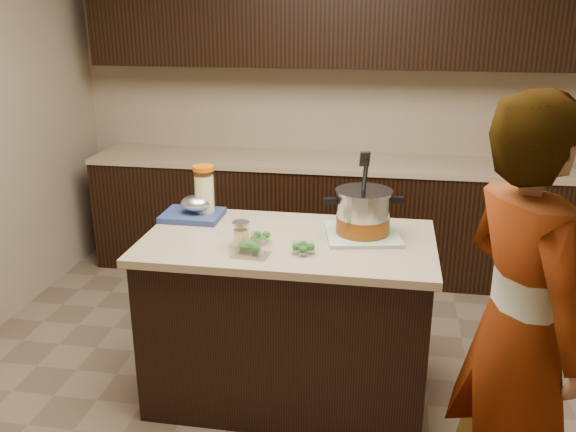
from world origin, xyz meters
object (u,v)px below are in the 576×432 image
Objects in this scene: lemonade_pitcher at (205,194)px; person at (518,330)px; island at (288,318)px; stock_pot at (363,215)px.

person is at bearing -33.17° from lemonade_pitcher.
stock_pot is at bearing 14.90° from island.
island is 5.11× the size of lemonade_pitcher.
lemonade_pitcher is at bearing 31.91° from person.
person reaches higher than island.
person is (0.61, -0.81, -0.14)m from stock_pot.
person is at bearing -65.79° from stock_pot.
stock_pot is at bearing -10.17° from lemonade_pitcher.
stock_pot is 0.23× the size of person.
island is 0.83× the size of person.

